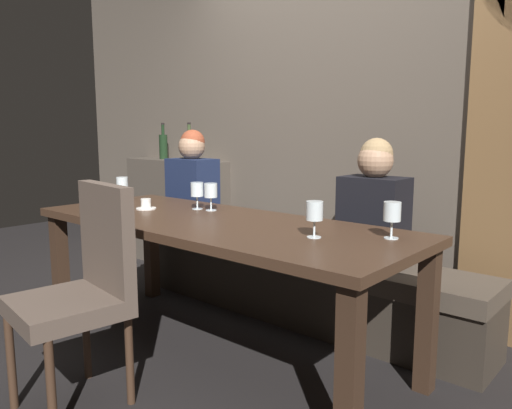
# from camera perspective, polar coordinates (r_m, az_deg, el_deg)

# --- Properties ---
(ground) EXTENTS (9.00, 9.00, 0.00)m
(ground) POSITION_cam_1_polar(r_m,az_deg,el_deg) (2.86, -4.54, -16.54)
(ground) COLOR black
(back_wall_tiled) EXTENTS (6.00, 0.12, 3.00)m
(back_wall_tiled) POSITION_cam_1_polar(r_m,az_deg,el_deg) (3.56, 9.65, 13.09)
(back_wall_tiled) COLOR brown
(back_wall_tiled) RESTS_ON ground
(back_counter) EXTENTS (1.10, 0.28, 0.95)m
(back_counter) POSITION_cam_1_polar(r_m,az_deg,el_deg) (4.50, -9.05, -0.94)
(back_counter) COLOR #494138
(back_counter) RESTS_ON ground
(dining_table) EXTENTS (2.20, 0.84, 0.74)m
(dining_table) POSITION_cam_1_polar(r_m,az_deg,el_deg) (2.65, -4.70, -3.67)
(dining_table) COLOR #342217
(dining_table) RESTS_ON ground
(banquette_bench) EXTENTS (2.50, 0.44, 0.45)m
(banquette_bench) POSITION_cam_1_polar(r_m,az_deg,el_deg) (3.27, 4.28, -8.95)
(banquette_bench) COLOR #312A23
(banquette_bench) RESTS_ON ground
(chair_near_side) EXTENTS (0.50, 0.50, 0.98)m
(chair_near_side) POSITION_cam_1_polar(r_m,az_deg,el_deg) (2.32, -19.20, -8.31)
(chair_near_side) COLOR #3D281C
(chair_near_side) RESTS_ON ground
(diner_redhead) EXTENTS (0.36, 0.24, 0.77)m
(diner_redhead) POSITION_cam_1_polar(r_m,az_deg,el_deg) (3.80, -7.34, 2.46)
(diner_redhead) COLOR #192342
(diner_redhead) RESTS_ON banquette_bench
(diner_bearded) EXTENTS (0.36, 0.24, 0.72)m
(diner_bearded) POSITION_cam_1_polar(r_m,az_deg,el_deg) (2.88, 13.45, -0.10)
(diner_bearded) COLOR black
(diner_bearded) RESTS_ON banquette_bench
(wine_bottle_dark_red) EXTENTS (0.08, 0.08, 0.33)m
(wine_bottle_dark_red) POSITION_cam_1_polar(r_m,az_deg,el_deg) (4.60, -10.65, 6.68)
(wine_bottle_dark_red) COLOR black
(wine_bottle_dark_red) RESTS_ON back_counter
(wine_bottle_pale_label) EXTENTS (0.08, 0.08, 0.33)m
(wine_bottle_pale_label) POSITION_cam_1_polar(r_m,az_deg,el_deg) (4.31, -7.69, 6.63)
(wine_bottle_pale_label) COLOR #384728
(wine_bottle_pale_label) RESTS_ON back_counter
(wine_glass_end_right) EXTENTS (0.08, 0.08, 0.16)m
(wine_glass_end_right) POSITION_cam_1_polar(r_m,az_deg,el_deg) (2.20, 6.77, -0.95)
(wine_glass_end_right) COLOR silver
(wine_glass_end_right) RESTS_ON dining_table
(wine_glass_far_left) EXTENTS (0.08, 0.08, 0.16)m
(wine_glass_far_left) POSITION_cam_1_polar(r_m,az_deg,el_deg) (2.24, 15.44, -1.00)
(wine_glass_far_left) COLOR silver
(wine_glass_far_left) RESTS_ON dining_table
(wine_glass_near_right) EXTENTS (0.08, 0.08, 0.16)m
(wine_glass_near_right) POSITION_cam_1_polar(r_m,az_deg,el_deg) (2.93, -5.24, 1.47)
(wine_glass_near_right) COLOR silver
(wine_glass_near_right) RESTS_ON dining_table
(wine_glass_center_back) EXTENTS (0.08, 0.08, 0.16)m
(wine_glass_center_back) POSITION_cam_1_polar(r_m,az_deg,el_deg) (2.99, -6.82, 1.66)
(wine_glass_center_back) COLOR silver
(wine_glass_center_back) RESTS_ON dining_table
(wine_glass_far_right) EXTENTS (0.08, 0.08, 0.16)m
(wine_glass_far_right) POSITION_cam_1_polar(r_m,az_deg,el_deg) (3.42, -15.19, 2.23)
(wine_glass_far_right) COLOR silver
(wine_glass_far_right) RESTS_ON dining_table
(wine_glass_end_left) EXTENTS (0.08, 0.08, 0.16)m
(wine_glass_end_left) POSITION_cam_1_polar(r_m,az_deg,el_deg) (3.03, -17.96, 1.32)
(wine_glass_end_left) COLOR silver
(wine_glass_end_left) RESTS_ON dining_table
(espresso_cup) EXTENTS (0.12, 0.12, 0.06)m
(espresso_cup) POSITION_cam_1_polar(r_m,az_deg,el_deg) (3.05, -12.58, -0.04)
(espresso_cup) COLOR white
(espresso_cup) RESTS_ON dining_table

